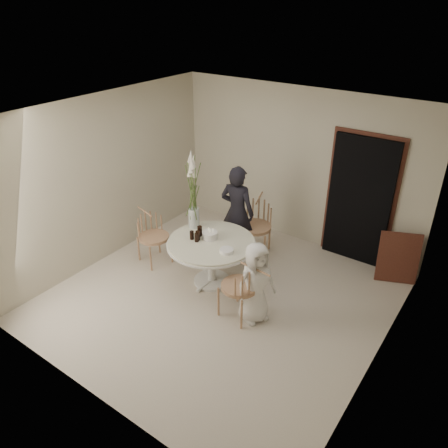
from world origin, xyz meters
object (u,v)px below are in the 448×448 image
Objects in this scene: table at (211,248)px; birthday_cake at (210,235)px; boy at (256,283)px; chair_left at (150,229)px; chair_right at (247,284)px; chair_far at (257,218)px; girl at (237,212)px; flower_vase at (193,192)px.

birthday_cake is at bearing 140.79° from table.
birthday_cake is at bearing 93.25° from boy.
table is 1.05m from boy.
boy is at bearing -81.55° from chair_left.
chair_far is at bearing -146.31° from chair_right.
girl reaches higher than table.
boy is 5.10× the size of birthday_cake.
girl is 1.28× the size of flower_vase.
chair_left is at bearing 106.24° from boy.
birthday_cake is (1.16, 0.10, 0.23)m from chair_left.
girl is at bearing 98.50° from table.
table is 5.74× the size of birthday_cake.
chair_right reaches higher than birthday_cake.
birthday_cake is at bearing -114.96° from chair_far.
birthday_cake is (-1.06, 0.40, 0.20)m from boy.
birthday_cake is (-0.12, -1.16, 0.17)m from chair_far.
chair_left is at bearing -161.25° from flower_vase.
flower_vase is (-1.39, 0.62, 0.75)m from chair_right.
chair_left is 3.71× the size of birthday_cake.
boy is at bearing 137.12° from chair_right.
chair_far is at bearing -126.51° from girl.
table is 1.39× the size of chair_far.
chair_far is at bearing 84.21° from birthday_cake.
boy reaches higher than birthday_cake.
chair_right is 1.68m from girl.
flower_vase is at bearing -137.29° from chair_far.
flower_vase is (-0.49, 0.20, 0.71)m from table.
chair_far is at bearing 87.57° from table.
girl is (-1.04, 1.30, 0.23)m from chair_right.
birthday_cake is (-0.97, 0.47, 0.21)m from chair_right.
chair_right is (0.85, -1.63, -0.04)m from chair_far.
girl reaches higher than birthday_cake.
girl is (-0.18, -0.33, 0.19)m from chair_far.
table is 0.91m from girl.
boy is at bearing -18.99° from table.
chair_far is 1.11× the size of chair_left.
table is 1.21m from chair_far.
table is at bearing -108.70° from chair_right.
boy is at bearing -20.49° from birthday_cake.
boy is (0.09, 0.08, 0.01)m from chair_right.
boy is at bearing 125.24° from girl.
girl is at bearing -135.39° from chair_right.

